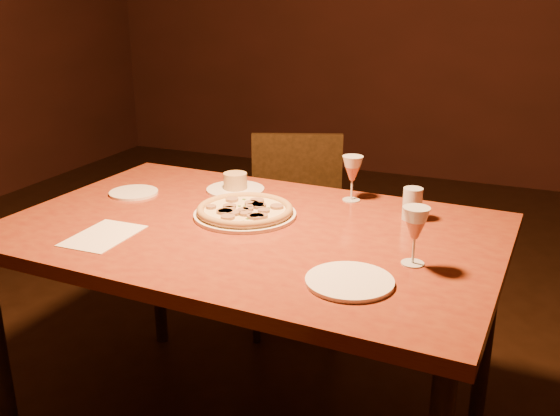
% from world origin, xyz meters
% --- Properties ---
extents(dining_table, '(1.57, 1.04, 0.82)m').
position_xyz_m(dining_table, '(0.02, -0.10, 0.74)').
color(dining_table, brown).
rests_on(dining_table, floor).
extents(chair_far, '(0.55, 0.55, 0.89)m').
position_xyz_m(chair_far, '(-0.18, 0.79, 0.50)').
color(chair_far, black).
rests_on(chair_far, floor).
extents(pizza_plate, '(0.33, 0.33, 0.04)m').
position_xyz_m(pizza_plate, '(-0.04, -0.02, 0.84)').
color(pizza_plate, white).
rests_on(pizza_plate, dining_table).
extents(ramekin_saucer, '(0.21, 0.21, 0.07)m').
position_xyz_m(ramekin_saucer, '(-0.19, 0.21, 0.84)').
color(ramekin_saucer, white).
rests_on(ramekin_saucer, dining_table).
extents(wine_glass_far, '(0.07, 0.07, 0.16)m').
position_xyz_m(wine_glass_far, '(0.24, 0.27, 0.90)').
color(wine_glass_far, '#B3664A').
rests_on(wine_glass_far, dining_table).
extents(wine_glass_right, '(0.07, 0.07, 0.16)m').
position_xyz_m(wine_glass_right, '(0.55, -0.19, 0.90)').
color(wine_glass_right, '#B3664A').
rests_on(wine_glass_right, dining_table).
extents(water_tumbler, '(0.06, 0.06, 0.10)m').
position_xyz_m(water_tumbler, '(0.47, 0.16, 0.87)').
color(water_tumbler, silver).
rests_on(water_tumbler, dining_table).
extents(side_plate_left, '(0.18, 0.18, 0.01)m').
position_xyz_m(side_plate_left, '(-0.52, 0.04, 0.82)').
color(side_plate_left, white).
rests_on(side_plate_left, dining_table).
extents(side_plate_near, '(0.23, 0.23, 0.01)m').
position_xyz_m(side_plate_near, '(0.42, -0.37, 0.82)').
color(side_plate_near, white).
rests_on(side_plate_near, dining_table).
extents(menu_card, '(0.17, 0.24, 0.00)m').
position_xyz_m(menu_card, '(-0.35, -0.35, 0.82)').
color(menu_card, white).
rests_on(menu_card, dining_table).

